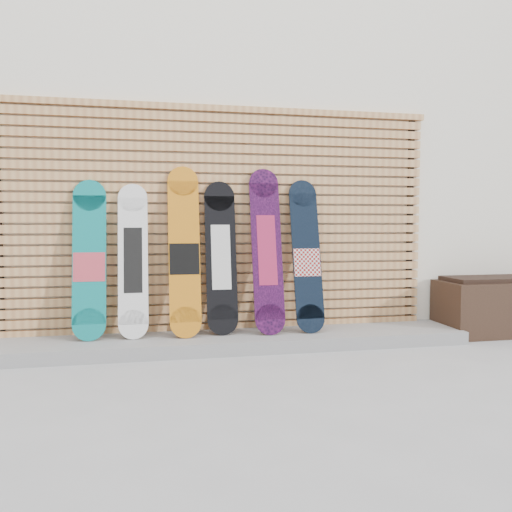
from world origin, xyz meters
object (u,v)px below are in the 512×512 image
at_px(snowboard_0, 89,260).
at_px(snowboard_3, 221,257).
at_px(snowboard_4, 267,250).
at_px(snowboard_2, 184,252).
at_px(snowboard_1, 133,260).
at_px(snowboard_5, 306,256).
at_px(planter_box, 502,306).

height_order(snowboard_0, snowboard_3, snowboard_3).
bearing_deg(snowboard_4, snowboard_2, 179.21).
xyz_separation_m(snowboard_0, snowboard_1, (0.38, -0.00, -0.00)).
xyz_separation_m(snowboard_2, snowboard_5, (1.18, -0.01, -0.05)).
relative_size(planter_box, snowboard_4, 0.85).
height_order(planter_box, snowboard_1, snowboard_1).
height_order(planter_box, snowboard_5, snowboard_5).
bearing_deg(snowboard_1, snowboard_0, 179.79).
relative_size(snowboard_0, snowboard_5, 0.98).
bearing_deg(snowboard_2, snowboard_4, -0.79).
distance_m(snowboard_1, snowboard_3, 0.81).
relative_size(snowboard_2, snowboard_4, 1.00).
bearing_deg(snowboard_5, snowboard_0, 178.84).
relative_size(snowboard_0, snowboard_4, 0.91).
bearing_deg(snowboard_0, planter_box, -1.29).
relative_size(planter_box, snowboard_5, 0.91).
distance_m(snowboard_3, snowboard_4, 0.44).
bearing_deg(snowboard_4, snowboard_5, -0.21).
bearing_deg(snowboard_1, snowboard_5, -1.38).
xyz_separation_m(snowboard_0, snowboard_4, (1.63, -0.04, 0.08)).
relative_size(snowboard_1, snowboard_4, 0.90).
bearing_deg(snowboard_3, snowboard_0, -179.96).
relative_size(planter_box, snowboard_1, 0.95).
distance_m(snowboard_2, snowboard_5, 1.18).
bearing_deg(planter_box, snowboard_2, 178.88).
xyz_separation_m(snowboard_1, snowboard_3, (0.81, 0.00, 0.02)).
height_order(snowboard_2, snowboard_5, snowboard_2).
distance_m(snowboard_1, snowboard_4, 1.25).
bearing_deg(snowboard_2, snowboard_1, 176.64).
bearing_deg(snowboard_0, snowboard_3, 0.04).
bearing_deg(snowboard_2, snowboard_0, 178.06).
bearing_deg(snowboard_5, snowboard_3, 177.12).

